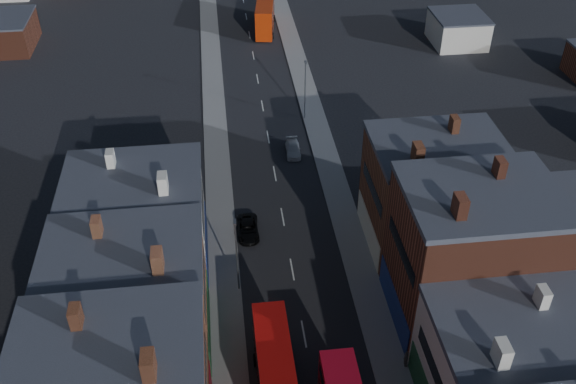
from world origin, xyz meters
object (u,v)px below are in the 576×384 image
object	(u,v)px
car_3	(293,149)
bus_0	(276,379)
bus_2	(265,14)
car_2	(248,229)
ped_3	(406,359)

from	to	relation	value
car_3	bus_0	bearing A→B (deg)	-97.11
bus_0	car_3	bearing A→B (deg)	80.41
bus_2	car_3	size ratio (longest dim) A/B	2.86
bus_0	bus_2	distance (m)	72.37
bus_2	car_3	world-z (taller)	bus_2
car_2	ped_3	world-z (taller)	ped_3
bus_0	car_3	size ratio (longest dim) A/B	2.76
car_3	ped_3	distance (m)	32.75
bus_0	bus_2	size ratio (longest dim) A/B	0.97
car_2	ped_3	bearing A→B (deg)	-57.09
bus_2	car_3	distance (m)	37.81
bus_0	car_3	distance (m)	34.91
bus_2	car_2	world-z (taller)	bus_2
car_2	car_3	xyz separation A→B (m)	(6.44, 14.25, -0.03)
car_2	car_3	size ratio (longest dim) A/B	1.10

